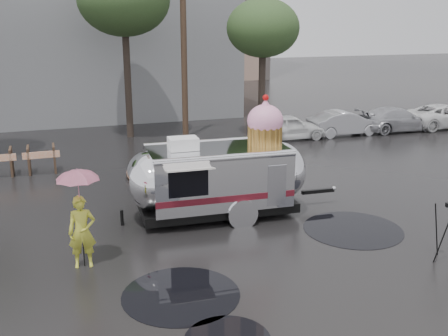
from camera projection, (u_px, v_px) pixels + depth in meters
name	position (u px, v px, depth m)	size (l,w,h in m)	color
ground	(235.00, 276.00, 11.72)	(120.00, 120.00, 0.00)	black
puddles	(191.00, 299.00, 10.72)	(13.19, 6.91, 0.01)	black
grey_building	(33.00, 1.00, 30.56)	(22.00, 12.00, 13.00)	slate
utility_pole	(184.00, 39.00, 23.96)	(1.60, 0.28, 9.00)	#473323
tree_mid	(124.00, 0.00, 23.63)	(4.20, 4.20, 8.03)	#382D26
tree_right	(263.00, 29.00, 24.00)	(3.36, 3.36, 6.42)	#382D26
parked_cars	(376.00, 118.00, 26.06)	(13.20, 1.90, 1.50)	silver
airstream_trailer	(220.00, 174.00, 14.97)	(6.59, 2.58, 3.55)	silver
person_left	(82.00, 232.00, 11.95)	(0.61, 0.41, 1.70)	gold
umbrella_pink	(78.00, 186.00, 11.64)	(1.20, 1.20, 2.37)	pink
tripod	(446.00, 227.00, 12.26)	(0.59, 0.57, 1.45)	black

